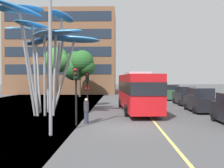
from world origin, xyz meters
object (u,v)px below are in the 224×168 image
Objects in this scene: no_entry_sign at (87,93)px; car_parked_far at (185,96)px; traffic_light_kerb_near at (76,84)px; pedestrian at (86,111)px; street_lamp at (56,28)px; red_bus at (137,90)px; car_parked_mid at (200,101)px; car_side_street at (171,93)px; leaf_sculpture at (45,34)px; traffic_light_kerb_far at (87,84)px; car_far_side at (161,90)px.

car_parked_far is at bearing 21.17° from no_entry_sign.
traffic_light_kerb_near is 2.03m from pedestrian.
car_parked_far is 19.95m from street_lamp.
red_bus reaches higher than car_parked_mid.
red_bus is 3.05× the size of traffic_light_kerb_near.
no_entry_sign is (-0.95, 8.43, 0.71)m from pedestrian.
traffic_light_kerb_near is at bearing -144.91° from car_parked_mid.
car_side_street is at bearing 91.91° from car_parked_far.
leaf_sculpture is 5.48× the size of pedestrian.
car_parked_mid is (9.99, 1.29, -1.52)m from traffic_light_kerb_far.
traffic_light_kerb_near is 0.81× the size of car_parked_mid.
pedestrian is (-9.36, -26.44, -0.12)m from car_far_side.
no_entry_sign is at bearing -119.80° from car_far_side.
leaf_sculpture is at bearing -166.31° from red_bus.
no_entry_sign is (0.19, 11.96, -4.04)m from street_lamp.
red_bus reaches higher than traffic_light_kerb_far.
red_bus is 8.31m from traffic_light_kerb_near.
car_parked_mid is 0.99× the size of car_parked_far.
street_lamp reaches higher than traffic_light_kerb_near.
no_entry_sign is at bearing -158.83° from car_parked_far.
car_parked_far reaches higher than pedestrian.
car_side_street is 21.39m from pedestrian.
street_lamp reaches higher than traffic_light_kerb_far.
leaf_sculpture is 2.01× the size of car_parked_far.
car_side_street reaches higher than car_far_side.
leaf_sculpture is at bearing 109.86° from street_lamp.
car_far_side is 1.88× the size of no_entry_sign.
street_lamp is 5.37× the size of pedestrian.
traffic_light_kerb_far is 23.62m from car_far_side.
traffic_light_kerb_far is 9.14m from street_lamp.
traffic_light_kerb_far reaches higher than car_side_street.
traffic_light_kerb_far is at bearing 85.94° from street_lamp.
street_lamp is at bearing -123.99° from car_parked_far.
car_parked_mid is 15.20m from street_lamp.
car_side_street reaches higher than pedestrian.
car_parked_far is at bearing 36.22° from traffic_light_kerb_far.
traffic_light_kerb_near reaches higher than pedestrian.
car_side_street is at bearing 63.68° from pedestrian.
leaf_sculpture is 26.41m from car_far_side.
red_bus reaches higher than car_parked_far.
traffic_light_kerb_far is at bearing 96.02° from pedestrian.
leaf_sculpture is 1.02× the size of street_lamp.
red_bus is at bearing 16.16° from traffic_light_kerb_far.
no_entry_sign is at bearing 96.45° from pedestrian.
pedestrian is at bearing -116.32° from car_side_street.
leaf_sculpture reaches higher than car_far_side.
red_bus is 11.61m from street_lamp.
leaf_sculpture is 8.52m from street_lamp.
traffic_light_kerb_near is at bearing -87.62° from no_entry_sign.
car_parked_far is (10.24, 7.50, -1.54)m from traffic_light_kerb_far.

